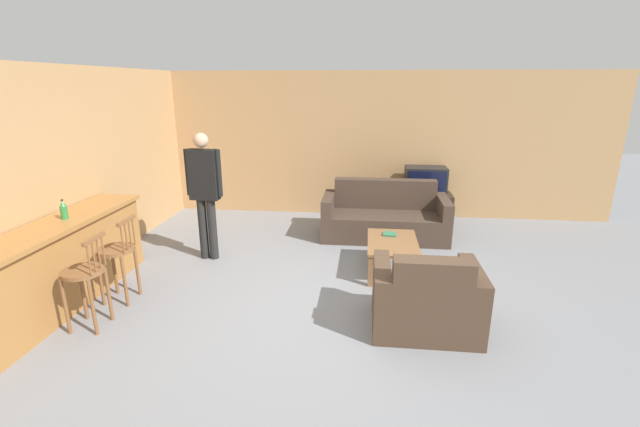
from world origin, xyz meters
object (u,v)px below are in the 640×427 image
(bar_chair_mid, at_px, (118,256))
(person_by_window, at_px, (205,189))
(bar_chair_near, at_px, (85,278))
(tv, at_px, (425,180))
(couch_far, at_px, (385,218))
(tv_unit, at_px, (423,207))
(coffee_table, at_px, (392,246))
(bottle, at_px, (64,210))
(book_on_table, at_px, (390,234))
(armchair_near, at_px, (426,301))

(bar_chair_mid, distance_m, person_by_window, 1.48)
(bar_chair_near, bearing_deg, tv, 46.21)
(couch_far, bearing_deg, person_by_window, -154.69)
(couch_far, distance_m, tv_unit, 1.14)
(tv_unit, bearing_deg, person_by_window, -147.35)
(bar_chair_mid, height_order, person_by_window, person_by_window)
(person_by_window, bearing_deg, bar_chair_mid, -112.98)
(coffee_table, relative_size, bottle, 4.48)
(couch_far, height_order, tv_unit, couch_far)
(book_on_table, relative_size, person_by_window, 0.11)
(tv, xyz_separation_m, person_by_window, (-3.21, -2.06, 0.27))
(bar_chair_near, distance_m, armchair_near, 3.38)
(couch_far, relative_size, tv, 2.78)
(coffee_table, bearing_deg, couch_far, 92.22)
(book_on_table, bearing_deg, couch_far, 91.29)
(bar_chair_near, distance_m, bottle, 0.96)
(bar_chair_near, xyz_separation_m, couch_far, (3.04, 3.05, -0.23))
(bar_chair_near, bearing_deg, couch_far, 45.06)
(bottle, bearing_deg, person_by_window, 49.12)
(bottle, distance_m, book_on_table, 3.92)
(tv, bearing_deg, armchair_near, -96.41)
(tv, bearing_deg, couch_far, -129.41)
(coffee_table, height_order, book_on_table, book_on_table)
(armchair_near, distance_m, coffee_table, 1.39)
(coffee_table, bearing_deg, bottle, -163.22)
(armchair_near, bearing_deg, couch_far, 96.65)
(armchair_near, relative_size, bottle, 4.70)
(tv_unit, xyz_separation_m, person_by_window, (-3.21, -2.06, 0.76))
(tv_unit, bearing_deg, bar_chair_mid, -138.28)
(couch_far, distance_m, coffee_table, 1.36)
(bar_chair_near, xyz_separation_m, bottle, (-0.56, 0.59, 0.51))
(armchair_near, xyz_separation_m, book_on_table, (-0.29, 1.60, 0.12))
(tv_unit, height_order, tv, tv)
(bar_chair_near, relative_size, tv_unit, 1.03)
(armchair_near, xyz_separation_m, coffee_table, (-0.26, 1.36, 0.05))
(person_by_window, bearing_deg, bottle, -130.88)
(bar_chair_mid, bearing_deg, bar_chair_near, -90.00)
(bar_chair_near, xyz_separation_m, armchair_near, (3.36, 0.33, -0.23))
(coffee_table, distance_m, person_by_window, 2.63)
(person_by_window, bearing_deg, tv, 32.61)
(tv_unit, bearing_deg, bottle, -142.30)
(bar_chair_near, relative_size, bar_chair_mid, 1.00)
(bar_chair_mid, relative_size, tv, 1.38)
(bar_chair_mid, height_order, book_on_table, bar_chair_mid)
(tv_unit, xyz_separation_m, book_on_table, (-0.70, -2.00, 0.18))
(bar_chair_near, height_order, coffee_table, bar_chair_near)
(bar_chair_mid, xyz_separation_m, tv_unit, (3.76, 3.35, -0.29))
(bottle, bearing_deg, coffee_table, 16.78)
(bar_chair_near, distance_m, person_by_window, 2.00)
(armchair_near, height_order, tv_unit, armchair_near)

